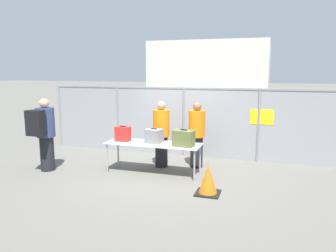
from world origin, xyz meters
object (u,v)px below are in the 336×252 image
(suitcase_grey, at_px, (154,136))
(traffic_cone, at_px, (208,180))
(suitcase_olive, at_px, (184,138))
(security_worker_far, at_px, (197,134))
(utility_trailer, at_px, (274,131))
(traveler_hooded, at_px, (44,132))
(suitcase_red, at_px, (123,134))
(security_worker_near, at_px, (161,133))
(inspection_table, at_px, (153,145))

(suitcase_grey, xyz_separation_m, traffic_cone, (1.47, -0.95, -0.62))
(suitcase_olive, bearing_deg, security_worker_far, 84.08)
(security_worker_far, relative_size, utility_trailer, 0.49)
(suitcase_olive, relative_size, utility_trailer, 0.15)
(traffic_cone, bearing_deg, suitcase_olive, 131.38)
(suitcase_grey, height_order, traveler_hooded, traveler_hooded)
(suitcase_red, xyz_separation_m, security_worker_far, (1.63, 0.82, -0.05))
(suitcase_olive, xyz_separation_m, security_worker_near, (-0.76, 0.67, -0.05))
(suitcase_olive, distance_m, utility_trailer, 4.82)
(suitcase_red, xyz_separation_m, traveler_hooded, (-1.77, -0.62, 0.06))
(inspection_table, height_order, suitcase_red, suitcase_red)
(security_worker_far, distance_m, utility_trailer, 3.96)
(utility_trailer, relative_size, traffic_cone, 5.65)
(suitcase_red, relative_size, traveler_hooded, 0.21)
(utility_trailer, bearing_deg, security_worker_near, -126.01)
(inspection_table, height_order, suitcase_grey, suitcase_grey)
(security_worker_far, bearing_deg, traffic_cone, 120.11)
(suitcase_grey, bearing_deg, security_worker_far, 42.89)
(suitcase_red, relative_size, utility_trailer, 0.11)
(traveler_hooded, bearing_deg, suitcase_olive, -14.88)
(suitcase_olive, bearing_deg, utility_trailer, 66.06)
(inspection_table, height_order, traveler_hooded, traveler_hooded)
(inspection_table, relative_size, traveler_hooded, 1.28)
(security_worker_near, distance_m, security_worker_far, 0.88)
(inspection_table, height_order, security_worker_near, security_worker_near)
(suitcase_grey, xyz_separation_m, utility_trailer, (2.70, 4.26, -0.48))
(inspection_table, bearing_deg, traveler_hooded, -166.05)
(suitcase_grey, relative_size, traveler_hooded, 0.24)
(suitcase_grey, distance_m, traffic_cone, 1.86)
(suitcase_red, height_order, security_worker_far, security_worker_far)
(suitcase_olive, height_order, security_worker_near, security_worker_near)
(security_worker_far, distance_m, traffic_cone, 1.93)
(security_worker_far, bearing_deg, inspection_table, 53.43)
(suitcase_olive, height_order, traffic_cone, suitcase_olive)
(suitcase_red, xyz_separation_m, suitcase_grey, (0.79, 0.03, -0.01))
(inspection_table, xyz_separation_m, suitcase_grey, (0.02, 0.03, 0.21))
(utility_trailer, bearing_deg, traffic_cone, -103.21)
(suitcase_grey, bearing_deg, suitcase_red, -177.50)
(suitcase_red, relative_size, suitcase_olive, 0.75)
(suitcase_red, bearing_deg, security_worker_far, 26.61)
(suitcase_grey, relative_size, security_worker_far, 0.25)
(inspection_table, relative_size, suitcase_grey, 5.40)
(security_worker_near, height_order, security_worker_far, security_worker_near)
(traveler_hooded, relative_size, utility_trailer, 0.53)
(inspection_table, distance_m, suitcase_red, 0.81)
(traveler_hooded, bearing_deg, suitcase_red, -4.61)
(security_worker_near, bearing_deg, traveler_hooded, 32.21)
(traffic_cone, bearing_deg, security_worker_near, 134.86)
(suitcase_grey, distance_m, security_worker_near, 0.54)
(traveler_hooded, xyz_separation_m, security_worker_far, (3.40, 1.44, -0.12))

